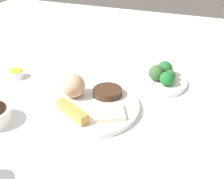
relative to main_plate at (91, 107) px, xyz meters
name	(u,v)px	position (x,y,z in m)	size (l,w,h in m)	color
tabletop	(88,113)	(-0.01, 0.01, -0.02)	(2.20, 2.20, 0.02)	white
main_plate	(91,107)	(0.00, 0.00, 0.00)	(0.28, 0.28, 0.02)	white
rice_scoop	(73,86)	(0.02, 0.07, 0.04)	(0.07, 0.07, 0.07)	#D1A986
spring_roll	(72,111)	(-0.07, 0.02, 0.02)	(0.12, 0.02, 0.03)	gold
crab_rangoon_wonton	(110,113)	(-0.02, -0.07, 0.01)	(0.07, 0.08, 0.01)	beige
stir_fry_heap	(108,92)	(0.07, -0.02, 0.02)	(0.09, 0.09, 0.02)	#41291B
broccoli_plate	(156,81)	(0.22, -0.14, 0.00)	(0.21, 0.21, 0.01)	white
broccoli_floret_0	(156,73)	(0.22, -0.14, 0.03)	(0.05, 0.05, 0.05)	#3A6232
broccoli_floret_1	(165,69)	(0.26, -0.16, 0.03)	(0.05, 0.05, 0.05)	#256832
broccoli_floret_2	(170,75)	(0.23, -0.18, 0.02)	(0.04, 0.04, 0.04)	#3C5A35
broccoli_floret_3	(167,79)	(0.20, -0.18, 0.03)	(0.05, 0.05, 0.05)	#1F6E2E
sauce_ramekin_hot_mustard	(16,74)	(0.09, 0.33, 0.01)	(0.05, 0.05, 0.03)	white
sauce_ramekin_hot_mustard_liquid	(15,70)	(0.09, 0.33, 0.02)	(0.04, 0.04, 0.00)	yellow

